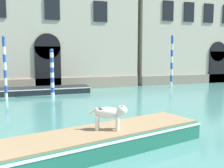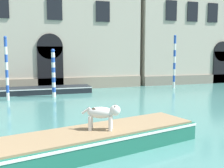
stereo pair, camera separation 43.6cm
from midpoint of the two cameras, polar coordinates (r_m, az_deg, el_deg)
palazzo_right at (r=30.90m, az=17.93°, el=16.17°), size 14.31×6.13×16.55m
boat_foreground at (r=8.21m, az=-4.77°, el=-12.43°), size 8.15×3.58×0.66m
dog_on_deck at (r=8.19m, az=-0.37°, el=-6.34°), size 1.16×0.66×0.82m
boat_moored_near_palazzo at (r=20.45m, az=-13.86°, el=-1.26°), size 6.98×1.84×0.49m
mooring_pole_0 at (r=23.40m, az=13.95°, el=4.78°), size 0.21×0.21×4.59m
mooring_pole_1 at (r=18.45m, az=-11.96°, el=2.39°), size 0.26×0.26×3.33m
mooring_pole_3 at (r=18.00m, az=-21.32°, el=3.22°), size 0.20×0.20×4.12m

